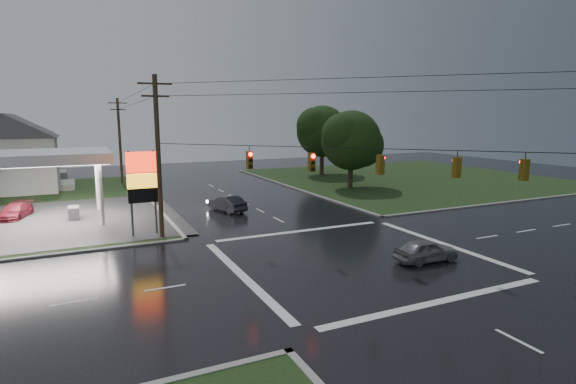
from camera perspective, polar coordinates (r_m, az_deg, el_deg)
name	(u,v)px	position (r m, az deg, el deg)	size (l,w,h in m)	color
ground	(354,258)	(27.15, 8.40, -8.29)	(120.00, 120.00, 0.00)	black
grass_ne	(409,178)	(62.89, 15.08, 1.72)	(36.00, 36.00, 0.08)	black
pylon_sign	(142,179)	(32.47, -18.03, 1.55)	(2.00, 0.35, 6.00)	#59595E
utility_pole_nw	(158,155)	(31.44, -16.15, 4.53)	(2.20, 0.32, 11.00)	#382619
utility_pole_n	(120,139)	(59.71, -20.59, 6.28)	(2.20, 0.32, 10.50)	#382619
traffic_signals	(357,149)	(25.91, 8.81, 5.48)	(26.87, 26.87, 1.47)	black
house_near	(11,152)	(57.94, -31.72, 4.32)	(11.05, 8.48, 8.60)	silver
house_far	(14,146)	(69.95, -31.49, 5.01)	(11.05, 8.48, 8.60)	silver
tree_ne_near	(352,141)	(52.07, 8.16, 6.49)	(7.99, 6.80, 8.98)	black
tree_ne_far	(323,131)	(63.84, 4.48, 7.67)	(8.46, 7.20, 9.80)	black
car_north	(227,203)	(39.97, -7.74, -1.45)	(1.47, 4.21, 1.39)	black
car_crossing	(426,250)	(27.28, 17.14, -7.10)	(1.54, 3.83, 1.31)	slate
car_pump	(15,211)	(43.02, -31.36, -2.10)	(1.73, 4.26, 1.24)	maroon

